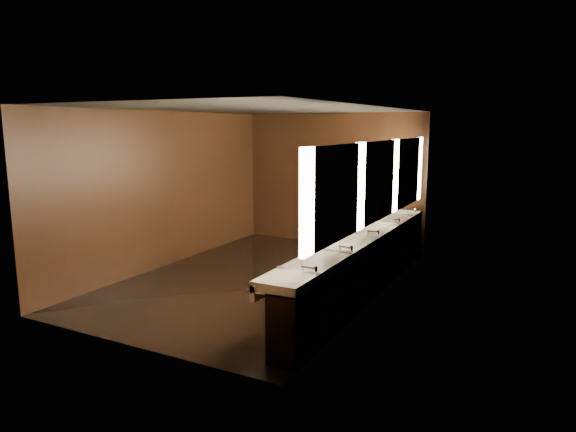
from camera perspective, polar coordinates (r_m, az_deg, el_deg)
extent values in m
plane|color=black|center=(8.68, -2.92, -6.98)|extent=(6.00, 6.00, 0.00)
cube|color=#2D2D2B|center=(8.31, -3.09, 11.82)|extent=(4.00, 6.00, 0.02)
cube|color=black|center=(11.05, 4.98, 4.08)|extent=(4.00, 0.02, 2.80)
cube|color=black|center=(6.04, -17.69, -1.33)|extent=(4.00, 0.02, 2.80)
cube|color=black|center=(9.55, -13.39, 2.91)|extent=(0.02, 6.00, 2.80)
cube|color=black|center=(7.57, 10.14, 1.22)|extent=(0.02, 6.00, 2.80)
cube|color=black|center=(7.83, 8.65, -5.89)|extent=(0.36, 5.40, 0.81)
cube|color=silver|center=(7.76, 8.08, -2.65)|extent=(0.55, 5.40, 0.12)
cube|color=silver|center=(7.86, 6.38, -3.04)|extent=(0.06, 5.40, 0.18)
cylinder|color=silver|center=(5.68, 2.33, -5.82)|extent=(0.18, 0.04, 0.04)
cylinder|color=silver|center=(6.66, 6.40, -3.49)|extent=(0.18, 0.04, 0.04)
cylinder|color=silver|center=(7.67, 9.40, -1.76)|extent=(0.18, 0.04, 0.04)
cylinder|color=silver|center=(8.70, 11.69, -0.43)|extent=(0.18, 0.04, 0.04)
cylinder|color=silver|center=(9.75, 13.50, 0.62)|extent=(0.18, 0.04, 0.04)
cube|color=#FAE3BF|center=(5.31, 2.05, 1.48)|extent=(0.06, 0.22, 1.15)
cube|color=white|center=(6.03, 5.47, 2.47)|extent=(0.03, 1.32, 1.15)
cube|color=#FAE3BF|center=(6.78, 7.93, 3.25)|extent=(0.06, 0.23, 1.15)
cube|color=white|center=(7.53, 10.11, 3.86)|extent=(0.03, 1.32, 1.15)
cube|color=#FAE3BF|center=(8.29, 11.70, 4.37)|extent=(0.06, 0.23, 1.15)
cube|color=white|center=(9.06, 13.21, 4.78)|extent=(0.03, 1.32, 1.15)
cube|color=#FAE3BF|center=(9.84, 14.31, 5.13)|extent=(0.06, 0.22, 1.15)
imported|color=#84A5C5|center=(7.40, 2.84, -2.74)|extent=(0.50, 0.70, 1.81)
cylinder|color=black|center=(7.84, 6.62, -6.88)|extent=(0.45, 0.45, 0.53)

